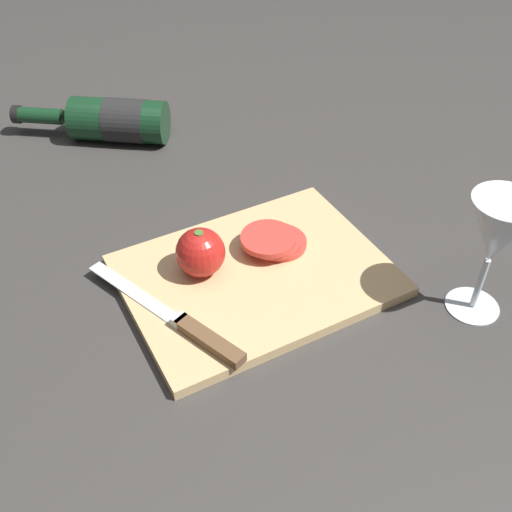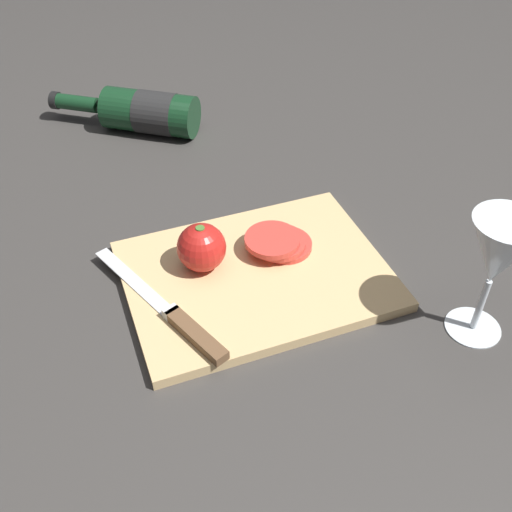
{
  "view_description": "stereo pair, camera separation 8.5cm",
  "coord_description": "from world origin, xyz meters",
  "px_view_note": "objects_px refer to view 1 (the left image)",
  "views": [
    {
      "loc": [
        -0.28,
        -0.53,
        0.61
      ],
      "look_at": [
        0.02,
        0.03,
        0.05
      ],
      "focal_mm": 42.0,
      "sensor_mm": 36.0,
      "label": 1
    },
    {
      "loc": [
        -0.21,
        -0.56,
        0.61
      ],
      "look_at": [
        0.02,
        0.03,
        0.05
      ],
      "focal_mm": 42.0,
      "sensor_mm": 36.0,
      "label": 2
    }
  ],
  "objects_px": {
    "knife": "(194,330)",
    "tomato_slice_stack_near": "(274,241)",
    "wine_glass": "(496,235)",
    "wine_bottle": "(114,120)",
    "whole_tomato": "(200,252)"
  },
  "relations": [
    {
      "from": "whole_tomato",
      "to": "wine_glass",
      "type": "bearing_deg",
      "value": -36.74
    },
    {
      "from": "whole_tomato",
      "to": "tomato_slice_stack_near",
      "type": "distance_m",
      "value": 0.12
    },
    {
      "from": "knife",
      "to": "tomato_slice_stack_near",
      "type": "distance_m",
      "value": 0.2
    },
    {
      "from": "wine_glass",
      "to": "wine_bottle",
      "type": "bearing_deg",
      "value": 113.34
    },
    {
      "from": "knife",
      "to": "wine_glass",
      "type": "bearing_deg",
      "value": -130.72
    },
    {
      "from": "knife",
      "to": "tomato_slice_stack_near",
      "type": "xyz_separation_m",
      "value": [
        0.18,
        0.1,
        0.01
      ]
    },
    {
      "from": "tomato_slice_stack_near",
      "to": "knife",
      "type": "bearing_deg",
      "value": -150.53
    },
    {
      "from": "wine_glass",
      "to": "tomato_slice_stack_near",
      "type": "relative_size",
      "value": 1.76
    },
    {
      "from": "wine_glass",
      "to": "whole_tomato",
      "type": "relative_size",
      "value": 2.54
    },
    {
      "from": "wine_glass",
      "to": "tomato_slice_stack_near",
      "type": "xyz_separation_m",
      "value": [
        -0.19,
        0.23,
        -0.1
      ]
    },
    {
      "from": "knife",
      "to": "tomato_slice_stack_near",
      "type": "bearing_deg",
      "value": -82.27
    },
    {
      "from": "wine_bottle",
      "to": "tomato_slice_stack_near",
      "type": "bearing_deg",
      "value": -77.44
    },
    {
      "from": "wine_glass",
      "to": "tomato_slice_stack_near",
      "type": "height_order",
      "value": "wine_glass"
    },
    {
      "from": "wine_glass",
      "to": "knife",
      "type": "bearing_deg",
      "value": 161.02
    },
    {
      "from": "whole_tomato",
      "to": "wine_bottle",
      "type": "bearing_deg",
      "value": 87.7
    }
  ]
}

